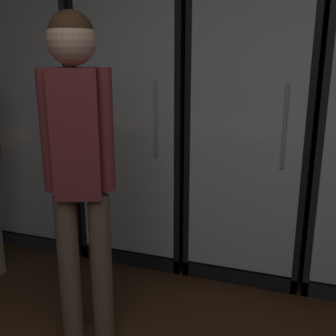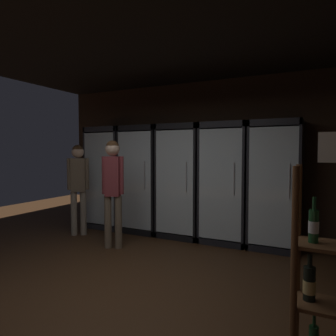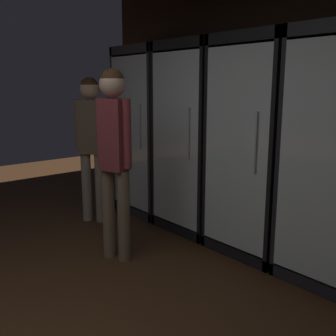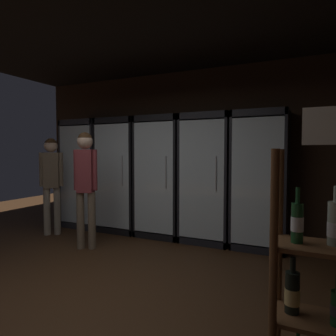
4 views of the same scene
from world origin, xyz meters
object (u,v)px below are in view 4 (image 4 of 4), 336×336
(cooler_far_left, at_px, (88,175))
(shopper_far, at_px, (51,175))
(cooler_center, at_px, (163,178))
(shopper_near, at_px, (86,177))
(cooler_far_right, at_px, (261,182))
(cooler_right, at_px, (208,179))
(cooler_left, at_px, (123,176))

(cooler_far_left, distance_m, shopper_far, 0.81)
(cooler_far_left, distance_m, cooler_center, 1.60)
(shopper_near, relative_size, shopper_far, 1.03)
(cooler_center, distance_m, cooler_far_right, 1.60)
(cooler_far_right, relative_size, shopper_far, 1.22)
(cooler_center, bearing_deg, shopper_near, -120.50)
(shopper_far, bearing_deg, cooler_far_left, 81.78)
(shopper_far, bearing_deg, cooler_right, 17.76)
(cooler_right, relative_size, cooler_far_right, 1.00)
(cooler_right, bearing_deg, cooler_left, -179.96)
(cooler_left, distance_m, cooler_center, 0.80)
(cooler_far_right, height_order, shopper_near, cooler_far_right)
(shopper_near, bearing_deg, cooler_center, 59.50)
(cooler_center, height_order, shopper_near, cooler_center)
(cooler_far_left, bearing_deg, shopper_near, -51.64)
(cooler_left, bearing_deg, shopper_far, -138.68)
(shopper_far, bearing_deg, cooler_center, 25.12)
(cooler_far_left, distance_m, shopper_near, 1.48)
(cooler_center, bearing_deg, cooler_left, 179.98)
(cooler_center, relative_size, cooler_right, 1.00)
(cooler_left, distance_m, shopper_far, 1.22)
(cooler_left, height_order, cooler_right, same)
(cooler_far_left, bearing_deg, cooler_far_right, 0.02)
(cooler_center, distance_m, shopper_far, 1.90)
(shopper_near, bearing_deg, cooler_right, 38.06)
(cooler_far_right, bearing_deg, shopper_near, -153.06)
(cooler_right, height_order, shopper_near, cooler_right)
(cooler_far_right, distance_m, shopper_far, 3.41)
(cooler_left, bearing_deg, cooler_far_left, -179.92)
(cooler_far_left, bearing_deg, shopper_far, -98.22)
(cooler_right, distance_m, shopper_far, 2.64)
(cooler_far_left, relative_size, cooler_center, 1.00)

